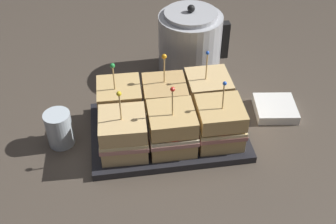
{
  "coord_description": "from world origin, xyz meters",
  "views": [
    {
      "loc": [
        -0.11,
        -0.73,
        0.7
      ],
      "look_at": [
        0.0,
        0.0,
        0.07
      ],
      "focal_mm": 45.0,
      "sensor_mm": 36.0,
      "label": 1
    }
  ],
  "objects": [
    {
      "name": "kettle_steel",
      "position": [
        0.1,
        0.25,
        0.09
      ],
      "size": [
        0.19,
        0.17,
        0.21
      ],
      "color": "#B7BABF",
      "rests_on": "ground_plane"
    },
    {
      "name": "sandwich_back_left",
      "position": [
        -0.11,
        0.05,
        0.07
      ],
      "size": [
        0.11,
        0.11,
        0.17
      ],
      "color": "tan",
      "rests_on": "serving_platter"
    },
    {
      "name": "sandwich_back_right",
      "position": [
        0.11,
        0.06,
        0.07
      ],
      "size": [
        0.11,
        0.11,
        0.18
      ],
      "color": "#DBB77A",
      "rests_on": "serving_platter"
    },
    {
      "name": "ground_plane",
      "position": [
        0.0,
        0.0,
        0.0
      ],
      "size": [
        6.0,
        6.0,
        0.0
      ],
      "primitive_type": "plane",
      "color": "#4C4238"
    },
    {
      "name": "sandwich_front_center",
      "position": [
        0.0,
        -0.06,
        0.07
      ],
      "size": [
        0.11,
        0.11,
        0.17
      ],
      "color": "tan",
      "rests_on": "serving_platter"
    },
    {
      "name": "napkin_stack",
      "position": [
        0.28,
        0.04,
        0.01
      ],
      "size": [
        0.11,
        0.11,
        0.02
      ],
      "color": "white",
      "rests_on": "ground_plane"
    },
    {
      "name": "sandwich_back_center",
      "position": [
        -0.0,
        0.05,
        0.07
      ],
      "size": [
        0.11,
        0.11,
        0.17
      ],
      "color": "tan",
      "rests_on": "serving_platter"
    },
    {
      "name": "sandwich_front_left",
      "position": [
        -0.11,
        -0.05,
        0.07
      ],
      "size": [
        0.11,
        0.11,
        0.17
      ],
      "color": "#DBB77A",
      "rests_on": "serving_platter"
    },
    {
      "name": "serving_platter",
      "position": [
        0.0,
        0.0,
        0.01
      ],
      "size": [
        0.37,
        0.24,
        0.02
      ],
      "color": "#232328",
      "rests_on": "ground_plane"
    },
    {
      "name": "drinking_glass",
      "position": [
        -0.25,
        0.01,
        0.04
      ],
      "size": [
        0.06,
        0.06,
        0.09
      ],
      "color": "silver",
      "rests_on": "ground_plane"
    },
    {
      "name": "sandwich_front_right",
      "position": [
        0.11,
        -0.05,
        0.07
      ],
      "size": [
        0.11,
        0.11,
        0.17
      ],
      "color": "tan",
      "rests_on": "serving_platter"
    }
  ]
}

